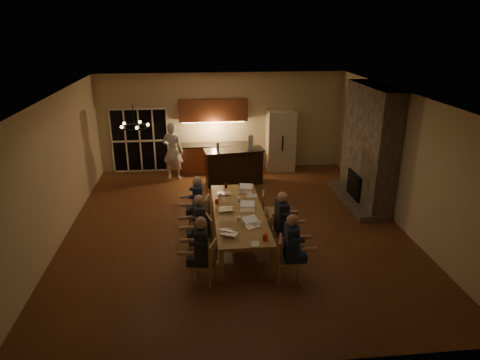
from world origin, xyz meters
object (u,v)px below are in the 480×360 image
at_px(can_silver, 245,221).
at_px(plate_near, 256,223).
at_px(standing_person, 173,151).
at_px(laptop_b, 253,222).
at_px(chair_right_near, 290,260).
at_px(laptop_d, 247,206).
at_px(bar_island, 234,167).
at_px(laptop_e, 224,190).
at_px(dining_table, 239,226).
at_px(redcup_near, 265,237).
at_px(chair_left_far, 199,214).
at_px(person_right_near, 291,248).
at_px(redcup_mid, 217,201).
at_px(chair_left_near, 203,262).
at_px(bar_bottle, 218,146).
at_px(chair_right_far, 271,211).
at_px(redcup_far, 240,186).
at_px(person_left_mid, 200,225).
at_px(person_left_far, 198,204).
at_px(can_cola, 226,185).
at_px(plate_left, 226,231).
at_px(person_right_mid, 282,222).
at_px(chandelier, 134,127).
at_px(mug_mid, 239,200).
at_px(refrigerator, 280,141).
at_px(person_left_near, 202,251).
at_px(plate_far, 252,196).
at_px(laptop_f, 245,188).
at_px(laptop_a, 230,229).
at_px(mug_back, 220,196).
at_px(bar_blender, 251,142).
at_px(chair_left_mid, 200,237).

bearing_deg(can_silver, plate_near, 2.62).
xyz_separation_m(standing_person, laptop_b, (1.83, -5.15, -0.04)).
distance_m(chair_right_near, laptop_d, 1.81).
xyz_separation_m(bar_island, laptop_e, (-0.49, -2.68, 0.32)).
bearing_deg(dining_table, bar_island, 86.34).
bearing_deg(redcup_near, bar_island, 91.49).
bearing_deg(chair_left_far, person_right_near, 52.07).
xyz_separation_m(redcup_near, redcup_mid, (-0.83, 1.85, 0.00)).
distance_m(chair_left_near, bar_bottle, 5.39).
relative_size(chair_right_far, redcup_far, 7.42).
xyz_separation_m(person_left_mid, person_left_far, (-0.03, 1.14, 0.00)).
bearing_deg(bar_bottle, can_cola, -88.06).
bearing_deg(bar_bottle, plate_left, -91.18).
xyz_separation_m(person_right_mid, chandelier, (-2.97, 0.38, 2.06)).
xyz_separation_m(standing_person, can_silver, (1.68, -5.00, -0.10)).
bearing_deg(can_cola, mug_mid, -76.32).
bearing_deg(refrigerator, person_left_near, -113.16).
xyz_separation_m(bar_island, person_left_far, (-1.14, -3.09, 0.15)).
bearing_deg(can_silver, dining_table, 95.15).
relative_size(chandelier, plate_far, 2.12).
xyz_separation_m(laptop_b, laptop_f, (0.07, 1.88, 0.00)).
xyz_separation_m(dining_table, person_left_mid, (-0.87, -0.50, 0.31)).
bearing_deg(mug_mid, person_right_mid, -52.03).
bearing_deg(laptop_a, person_right_mid, -124.60).
height_order(laptop_d, mug_back, laptop_d).
xyz_separation_m(chair_right_far, bar_blender, (-0.10, 3.11, 0.85)).
relative_size(laptop_b, can_cola, 2.67).
relative_size(chair_right_near, person_right_mid, 0.64).
xyz_separation_m(standing_person, redcup_far, (1.81, -2.96, -0.10)).
relative_size(person_left_far, redcup_mid, 11.50).
relative_size(chair_left_far, chair_right_far, 1.00).
distance_m(person_right_near, mug_mid, 2.30).
bearing_deg(refrigerator, plate_left, -111.13).
distance_m(laptop_f, redcup_mid, 0.96).
distance_m(refrigerator, plate_near, 5.71).
bearing_deg(person_left_mid, mug_mid, 133.64).
xyz_separation_m(redcup_mid, plate_far, (0.86, 0.34, -0.05)).
xyz_separation_m(chandelier, laptop_a, (1.81, -0.93, -1.89)).
relative_size(chair_right_far, person_left_mid, 0.64).
xyz_separation_m(chair_left_near, chair_left_mid, (-0.04, 1.03, 0.00)).
bearing_deg(chair_left_mid, laptop_b, 61.74).
bearing_deg(redcup_mid, mug_mid, 6.65).
distance_m(laptop_d, redcup_mid, 0.80).
bearing_deg(chair_left_near, chair_right_far, 161.97).
bearing_deg(person_left_far, person_left_near, 2.25).
height_order(redcup_near, can_cola, same).
bearing_deg(bar_bottle, laptop_d, -83.31).
bearing_deg(mug_mid, person_right_near, -70.23).
bearing_deg(plate_near, chandelier, 168.25).
distance_m(person_left_near, person_left_mid, 1.06).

